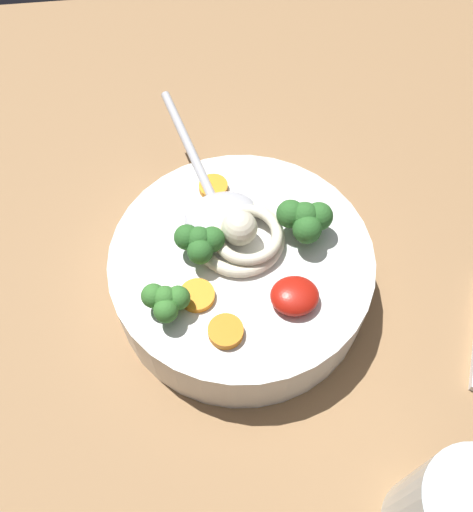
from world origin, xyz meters
TOP-DOWN VIEW (x-y plane):
  - table_slab at (0.00, 0.00)cm, footprint 91.04×91.04cm
  - soup_bowl at (-0.39, 1.58)cm, footprint 21.20×21.20cm
  - noodle_pile at (0.22, 2.89)cm, footprint 8.04×7.88cm
  - soup_spoon at (-1.66, 6.52)cm, footprint 7.56×17.51cm
  - chili_sauce_dollop at (3.43, -2.88)cm, footprint 3.66×3.30cm
  - broccoli_floret_far at (-3.19, 1.96)cm, footprint 3.91×3.37cm
  - broccoli_floret_rear at (5.14, 2.94)cm, footprint 4.43×3.81cm
  - broccoli_floret_front at (-6.02, -2.67)cm, footprint 3.56×3.06cm
  - carrot_slice_extra_b at (-1.95, -4.94)cm, footprint 2.60×2.60cm
  - carrot_slice_near_spoon at (-3.77, -1.72)cm, footprint 2.69×2.69cm
  - carrot_slice_right at (-1.57, 8.46)cm, footprint 2.46×2.46cm

SIDE VIEW (x-z plane):
  - table_slab at x=0.00cm, z-range 0.00..3.08cm
  - soup_bowl at x=-0.39cm, z-range 3.17..8.68cm
  - carrot_slice_near_spoon at x=-3.77cm, z-range 8.59..9.16cm
  - carrot_slice_right at x=-1.57cm, z-range 8.59..9.23cm
  - carrot_slice_extra_b at x=-1.95cm, z-range 8.59..9.34cm
  - soup_spoon at x=-1.66cm, z-range 8.59..10.19cm
  - chili_sauce_dollop at x=3.43cm, z-range 8.59..10.24cm
  - noodle_pile at x=0.22cm, z-range 7.98..11.22cm
  - broccoli_floret_front at x=-6.02cm, z-range 8.95..11.77cm
  - broccoli_floret_far at x=-3.19cm, z-range 8.99..12.08cm
  - broccoli_floret_rear at x=5.14cm, z-range 9.04..12.54cm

